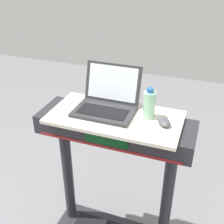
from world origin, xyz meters
TOP-DOWN VIEW (x-y plane):
  - desk_board at (0.00, 0.70)m, footprint 0.74×0.38m
  - laptop at (-0.07, 0.75)m, footprint 0.34×0.29m
  - computer_mouse at (0.27, 0.70)m, footprint 0.10×0.12m
  - water_bottle at (0.18, 0.75)m, footprint 0.07×0.07m

SIDE VIEW (x-z plane):
  - desk_board at x=0.00m, z-range 1.06..1.08m
  - computer_mouse at x=0.27m, z-range 1.08..1.11m
  - laptop at x=-0.07m, z-range 1.01..1.24m
  - water_bottle at x=0.18m, z-range 1.07..1.24m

